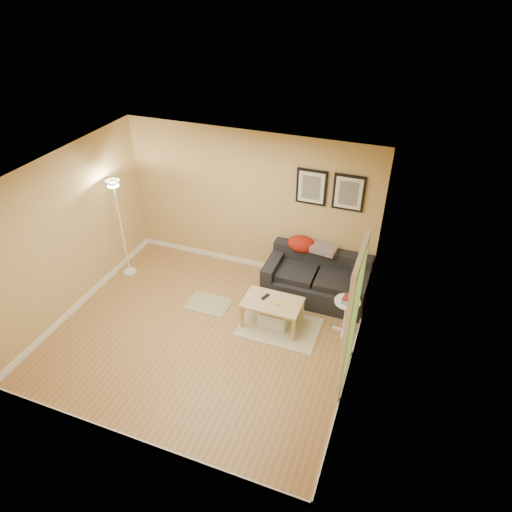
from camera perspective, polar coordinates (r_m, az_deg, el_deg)
name	(u,v)px	position (r m, az deg, el deg)	size (l,w,h in m)	color
floor	(204,334)	(7.17, -6.61, -9.70)	(4.50, 4.50, 0.00)	#A27B45
ceiling	(190,179)	(5.70, -8.31, 9.57)	(4.50, 4.50, 0.00)	white
wall_back	(250,203)	(7.90, -0.82, 6.67)	(4.50, 4.50, 0.00)	tan
wall_front	(112,368)	(5.11, -17.73, -13.31)	(4.50, 4.50, 0.00)	tan
wall_left	(67,236)	(7.54, -22.80, 2.37)	(4.00, 4.00, 0.00)	tan
wall_right	(359,302)	(5.81, 12.93, -5.64)	(4.00, 4.00, 0.00)	tan
baseboard_back	(250,263)	(8.54, -0.77, -0.83)	(4.50, 0.02, 0.10)	white
baseboard_front	(131,439)	(6.07, -15.51, -21.34)	(4.50, 0.02, 0.10)	white
baseboard_left	(84,299)	(8.21, -20.85, -5.08)	(0.02, 4.00, 0.10)	white
baseboard_right	(347,370)	(6.66, 11.45, -13.94)	(0.02, 4.00, 0.10)	white
sofa	(316,278)	(7.67, 7.62, -2.74)	(1.70, 0.90, 0.75)	black
red_throw	(301,244)	(7.78, 5.75, 1.51)	(0.48, 0.36, 0.28)	#A0260E
plaid_throw	(324,249)	(7.67, 8.53, 0.85)	(0.42, 0.26, 0.10)	#A36F5F
framed_print_left	(312,187)	(7.37, 7.02, 8.64)	(0.50, 0.04, 0.60)	black
framed_print_right	(349,193)	(7.27, 11.63, 7.82)	(0.50, 0.04, 0.60)	black
area_rug	(279,327)	(7.23, 2.94, -8.92)	(1.25, 0.85, 0.01)	beige
green_runner	(209,304)	(7.68, -5.99, -6.04)	(0.70, 0.50, 0.01)	#668C4C
coffee_table	(272,313)	(7.14, 2.05, -7.16)	(0.91, 0.55, 0.45)	tan
remote_control	(265,297)	(7.07, 1.20, -5.16)	(0.05, 0.16, 0.02)	black
tape_roll	(276,303)	(6.94, 2.58, -5.99)	(0.07, 0.07, 0.03)	yellow
storage_bin	(274,317)	(7.20, 2.29, -7.69)	(0.47, 0.34, 0.29)	white
side_table	(345,316)	(7.10, 11.21, -7.47)	(0.39, 0.39, 0.60)	white
book_stack	(348,299)	(6.90, 11.58, -5.33)	(0.16, 0.21, 0.07)	#3960AC
floor_lamp	(122,232)	(8.23, -16.55, 2.98)	(0.24, 0.24, 1.85)	white
doorway	(351,325)	(5.88, 11.86, -8.49)	(0.12, 1.01, 2.13)	white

